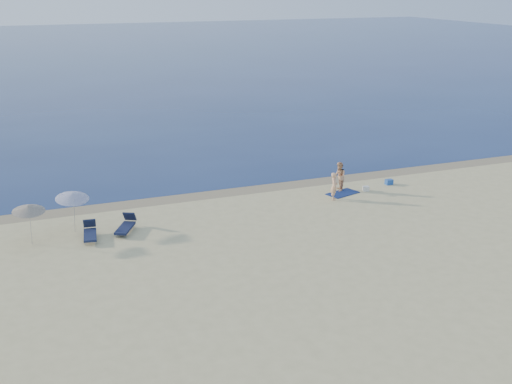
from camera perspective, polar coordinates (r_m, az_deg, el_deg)
ground at (r=22.55m, az=17.80°, el=-14.15°), size 160.00×160.00×0.00m
sea at (r=115.70m, az=-15.14°, el=11.81°), size 240.00×160.00×0.01m
wet_sand_strip at (r=37.99m, az=-0.53°, el=0.23°), size 240.00×1.60×0.00m
person_left at (r=36.29m, az=6.96°, el=0.52°), size 0.60×0.68×1.58m
person_right at (r=37.82m, az=7.42°, el=1.36°), size 0.86×0.99×1.73m
beach_towel at (r=37.60m, az=7.70°, el=-0.11°), size 2.10×1.56×0.03m
white_bag at (r=38.23m, az=9.74°, el=0.30°), size 0.38×0.34×0.28m
blue_cooler at (r=39.72m, az=11.74°, el=0.88°), size 0.46×0.33×0.31m
umbrella_near at (r=32.45m, az=-16.03°, el=-0.34°), size 1.91×1.93×2.13m
umbrella_far at (r=31.48m, az=-19.57°, el=-1.38°), size 1.79×1.81×2.03m
lounger_left at (r=31.74m, az=-14.54°, el=-3.54°), size 0.81×1.87×0.80m
lounger_right at (r=32.21m, az=-11.49°, el=-2.97°), size 1.39×1.91×0.81m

